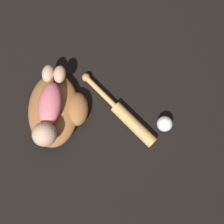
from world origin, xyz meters
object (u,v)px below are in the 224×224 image
object	(u,v)px
baseball_glove	(57,109)
baseball_bat	(126,117)
baseball	(165,124)
baby_figure	(48,110)

from	to	relation	value
baseball_glove	baseball_bat	world-z (taller)	baseball_glove
baseball_glove	baseball_bat	bearing A→B (deg)	97.78
baseball	baby_figure	bearing A→B (deg)	-80.97
baseball_bat	baseball_glove	bearing A→B (deg)	-82.22
baseball_glove	baby_figure	xyz separation A→B (m)	(0.03, -0.01, 0.08)
baseball_bat	baby_figure	bearing A→B (deg)	-77.19
baby_figure	baseball	distance (m)	0.50
baby_figure	baseball_bat	xyz separation A→B (m)	(-0.07, 0.31, -0.10)
baseball_glove	baseball	world-z (taller)	baseball_glove
baseball_glove	baseball	bearing A→B (deg)	95.67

